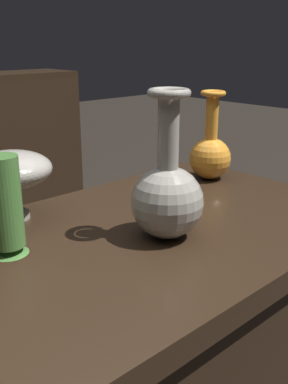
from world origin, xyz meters
TOP-DOWN VIEW (x-y plane):
  - vase_centerpiece at (0.08, -0.06)m, footprint 0.15×0.15m
  - vase_tall_behind at (-0.11, 0.25)m, footprint 0.19×0.19m
  - vase_left_accent at (0.47, 0.15)m, footprint 0.12×0.12m
  - vase_right_accent at (-0.21, 0.09)m, footprint 0.08×0.08m

SIDE VIEW (x-z plane):
  - vase_left_accent at x=0.47m, z-range 0.75..1.01m
  - vase_centerpiece at x=0.08m, z-range 0.74..1.05m
  - vase_right_accent at x=-0.21m, z-range 0.80..0.99m
  - vase_tall_behind at x=-0.11m, z-range 0.84..1.00m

